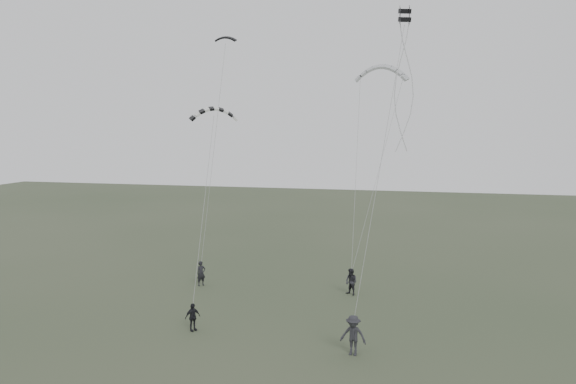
% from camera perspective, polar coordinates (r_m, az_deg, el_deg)
% --- Properties ---
extents(ground, '(140.00, 140.00, 0.00)m').
position_cam_1_polar(ground, '(30.84, -3.64, -13.95)').
color(ground, '#35422C').
rests_on(ground, ground).
extents(flyer_left, '(0.72, 0.73, 1.71)m').
position_cam_1_polar(flyer_left, '(39.34, -8.81, -8.17)').
color(flyer_left, black).
rests_on(flyer_left, ground).
extents(flyer_right, '(1.06, 1.01, 1.74)m').
position_cam_1_polar(flyer_right, '(37.00, 6.44, -9.06)').
color(flyer_right, '#222227').
rests_on(flyer_right, ground).
extents(flyer_center, '(0.83, 0.92, 1.50)m').
position_cam_1_polar(flyer_center, '(31.06, -9.67, -12.42)').
color(flyer_center, black).
rests_on(flyer_center, ground).
extents(flyer_far, '(1.34, 0.88, 1.94)m').
position_cam_1_polar(flyer_far, '(27.71, 6.64, -14.26)').
color(flyer_far, '#252529').
rests_on(flyer_far, ground).
extents(kite_dark_small, '(1.54, 0.78, 0.61)m').
position_cam_1_polar(kite_dark_small, '(40.59, -6.37, 15.34)').
color(kite_dark_small, black).
rests_on(kite_dark_small, flyer_left).
extents(kite_pale_large, '(3.75, 1.46, 1.73)m').
position_cam_1_polar(kite_pale_large, '(40.68, 9.48, 12.45)').
color(kite_pale_large, '#A7A9AC').
rests_on(kite_pale_large, flyer_right).
extents(kite_striped, '(3.12, 2.22, 1.31)m').
position_cam_1_polar(kite_striped, '(36.10, -7.55, 8.40)').
color(kite_striped, black).
rests_on(kite_striped, flyer_center).
extents(kite_box, '(0.76, 0.85, 0.80)m').
position_cam_1_polar(kite_box, '(32.59, 11.77, 17.16)').
color(kite_box, black).
rests_on(kite_box, flyer_far).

